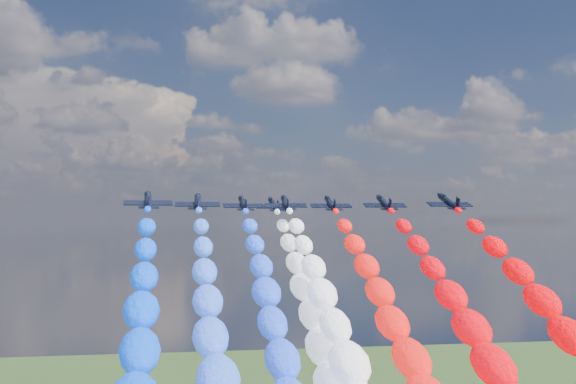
{
  "coord_description": "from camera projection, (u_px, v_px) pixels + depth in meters",
  "views": [
    {
      "loc": [
        -23.24,
        -131.39,
        93.34
      ],
      "look_at": [
        0.0,
        4.0,
        98.73
      ],
      "focal_mm": 45.91,
      "sensor_mm": 36.0,
      "label": 1
    }
  ],
  "objects": [
    {
      "name": "jet_7",
      "position": [
        449.0,
        202.0,
        133.9
      ],
      "size": [
        8.44,
        11.29,
        5.84
      ],
      "primitive_type": null,
      "rotation": [
        0.34,
        0.0,
        0.03
      ],
      "color": "black"
    },
    {
      "name": "jet_3",
      "position": [
        286.0,
        203.0,
        143.34
      ],
      "size": [
        8.68,
        11.46,
        5.84
      ],
      "primitive_type": null,
      "rotation": [
        0.34,
        0.0,
        -0.05
      ],
      "color": "black"
    },
    {
      "name": "jet_5",
      "position": [
        331.0,
        204.0,
        146.42
      ],
      "size": [
        8.39,
        11.25,
        5.84
      ],
      "primitive_type": null,
      "rotation": [
        0.34,
        0.0,
        -0.03
      ],
      "color": "black"
    },
    {
      "name": "jet_4",
      "position": [
        274.0,
        205.0,
        155.53
      ],
      "size": [
        8.76,
        11.52,
        5.84
      ],
      "primitive_type": null,
      "rotation": [
        0.34,
        0.0,
        0.06
      ],
      "color": "black"
    },
    {
      "name": "jet_6",
      "position": [
        384.0,
        203.0,
        141.6
      ],
      "size": [
        8.28,
        11.17,
        5.84
      ],
      "primitive_type": null,
      "rotation": [
        0.34,
        0.0,
        -0.02
      ],
      "color": "black"
    },
    {
      "name": "jet_0",
      "position": [
        148.0,
        201.0,
        123.04
      ],
      "size": [
        8.52,
        11.35,
        5.84
      ],
      "primitive_type": null,
      "rotation": [
        0.34,
        0.0,
        0.04
      ],
      "color": "black"
    },
    {
      "name": "jet_1",
      "position": [
        198.0,
        202.0,
        133.23
      ],
      "size": [
        8.79,
        11.54,
        5.84
      ],
      "primitive_type": null,
      "rotation": [
        0.34,
        0.0,
        -0.06
      ],
      "color": "black"
    },
    {
      "name": "jet_2",
      "position": [
        243.0,
        204.0,
        145.82
      ],
      "size": [
        8.33,
        11.21,
        5.84
      ],
      "primitive_type": null,
      "rotation": [
        0.34,
        0.0,
        0.02
      ],
      "color": "black"
    }
  ]
}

